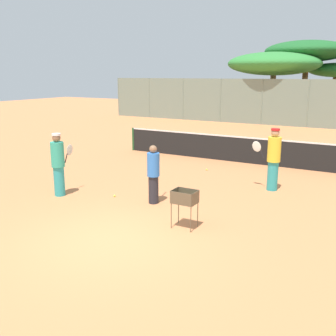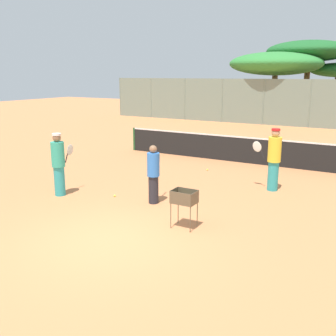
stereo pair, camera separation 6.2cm
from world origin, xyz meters
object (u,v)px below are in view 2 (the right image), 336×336
tennis_net (246,149)px  ball_cart (185,200)px  player_red_cap (274,159)px  player_yellow_shirt (59,164)px  player_white_outfit (153,174)px

tennis_net → ball_cart: bearing=-81.8°
player_red_cap → player_yellow_shirt: 6.47m
player_white_outfit → ball_cart: player_white_outfit is taller
player_yellow_shirt → player_red_cap: bearing=-60.2°
player_white_outfit → ball_cart: 2.01m
ball_cart → player_white_outfit: bearing=143.3°
player_red_cap → ball_cart: (-0.93, -4.09, -0.32)m
ball_cart → tennis_net: bearing=98.2°
player_red_cap → player_yellow_shirt: (-5.32, -3.68, -0.04)m
tennis_net → ball_cart: (1.06, -7.36, 0.13)m
tennis_net → ball_cart: tennis_net is taller
tennis_net → player_red_cap: player_red_cap is taller
player_white_outfit → ball_cart: bearing=-142.0°
player_white_outfit → player_yellow_shirt: player_yellow_shirt is taller
tennis_net → player_yellow_shirt: (-3.33, -6.95, 0.41)m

